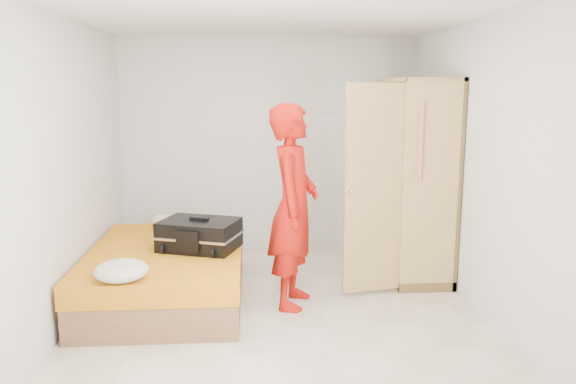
{
  "coord_description": "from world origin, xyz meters",
  "views": [
    {
      "loc": [
        -0.25,
        -4.88,
        2.01
      ],
      "look_at": [
        0.12,
        0.49,
        1.0
      ],
      "focal_mm": 35.0,
      "sensor_mm": 36.0,
      "label": 1
    }
  ],
  "objects": [
    {
      "name": "person",
      "position": [
        0.15,
        0.11,
        0.93
      ],
      "size": [
        0.6,
        0.77,
        1.87
      ],
      "primitive_type": "imported",
      "rotation": [
        0.0,
        0.0,
        1.32
      ],
      "color": "#BA120B",
      "rests_on": "ground"
    },
    {
      "name": "wardrobe",
      "position": [
        1.45,
        0.85,
        1.0
      ],
      "size": [
        1.16,
        1.3,
        2.1
      ],
      "color": "#E9BA71",
      "rests_on": "ground"
    },
    {
      "name": "suitcase",
      "position": [
        -0.73,
        0.29,
        0.64
      ],
      "size": [
        0.84,
        0.72,
        0.31
      ],
      "rotation": [
        0.0,
        0.0,
        -0.34
      ],
      "color": "black",
      "rests_on": "bed"
    },
    {
      "name": "bed",
      "position": [
        -1.05,
        0.33,
        0.25
      ],
      "size": [
        1.42,
        2.02,
        0.5
      ],
      "color": "#926342",
      "rests_on": "ground"
    },
    {
      "name": "round_cushion",
      "position": [
        -1.27,
        -0.55,
        0.58
      ],
      "size": [
        0.42,
        0.42,
        0.16
      ],
      "primitive_type": "ellipsoid",
      "color": "silver",
      "rests_on": "bed"
    },
    {
      "name": "pillow",
      "position": [
        -1.0,
        1.18,
        0.55
      ],
      "size": [
        0.57,
        0.29,
        0.1
      ],
      "primitive_type": "cube",
      "rotation": [
        0.0,
        0.0,
        -0.01
      ],
      "color": "silver",
      "rests_on": "bed"
    },
    {
      "name": "room",
      "position": [
        0.0,
        0.0,
        1.3
      ],
      "size": [
        4.0,
        4.02,
        2.6
      ],
      "color": "beige",
      "rests_on": "ground"
    }
  ]
}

